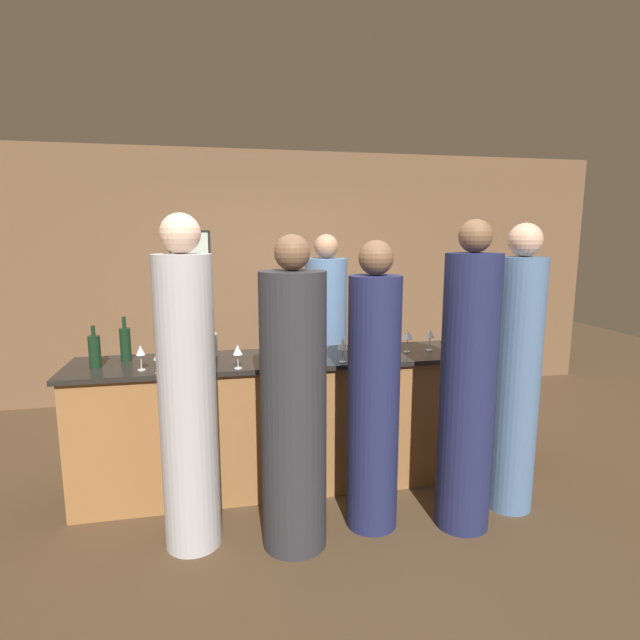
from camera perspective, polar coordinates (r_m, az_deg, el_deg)
ground_plane at (r=4.05m, az=-1.51°, el=-17.84°), size 14.00×14.00×0.00m
back_wall at (r=5.81m, az=-5.49°, el=5.02°), size 8.00×0.08×2.80m
bar_counter at (r=3.84m, az=-1.55°, el=-11.28°), size 3.35×0.62×0.99m
bartender at (r=4.49m, az=0.69°, el=-3.18°), size 0.37×0.37×1.88m
guest_0 at (r=3.62m, az=21.47°, el=-6.21°), size 0.31×0.31×1.95m
guest_1 at (r=3.05m, az=-14.88°, el=-8.44°), size 0.34×0.34×1.99m
guest_2 at (r=2.98m, az=-3.04°, el=-10.01°), size 0.39×0.39×1.88m
guest_3 at (r=3.29m, az=16.50°, el=-7.54°), size 0.34×0.34×1.97m
guest_4 at (r=3.20m, az=6.12°, el=-8.78°), size 0.33×0.33×1.84m
wine_bottle_0 at (r=3.80m, az=-21.35°, el=-2.52°), size 0.08×0.08×0.32m
wine_bottle_1 at (r=3.69m, az=-24.36°, el=-3.24°), size 0.08×0.08×0.29m
wine_bottle_2 at (r=3.51m, az=5.17°, el=-3.05°), size 0.08×0.08×0.29m
ice_bucket at (r=3.77m, az=-13.04°, el=-2.81°), size 0.19×0.19×0.17m
wine_glass_0 at (r=3.48m, az=-13.26°, el=-3.05°), size 0.08×0.08×0.17m
wine_glass_1 at (r=3.85m, az=9.97°, el=-1.72°), size 0.08×0.08×0.17m
wine_glass_2 at (r=3.50m, az=2.62°, el=-2.80°), size 0.07×0.07×0.17m
wine_glass_3 at (r=3.50m, az=-19.83°, el=-3.40°), size 0.06×0.06×0.17m
wine_glass_4 at (r=3.94m, az=12.47°, el=-1.58°), size 0.06×0.06×0.17m
wine_glass_5 at (r=3.37m, az=-9.40°, el=-3.48°), size 0.07×0.07×0.16m
wine_glass_6 at (r=3.38m, az=-18.00°, el=-3.79°), size 0.06×0.06×0.17m
wine_glass_7 at (r=3.80m, az=5.75°, el=-1.76°), size 0.06×0.06×0.17m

